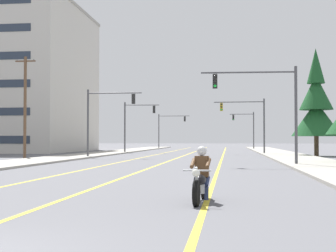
{
  "coord_description": "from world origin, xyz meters",
  "views": [
    {
      "loc": [
        4.24,
        -6.02,
        1.64
      ],
      "look_at": [
        1.4,
        16.87,
        2.27
      ],
      "focal_mm": 52.45,
      "sensor_mm": 36.0,
      "label": 1
    }
  ],
  "objects_px": {
    "traffic_signal_mid_left": "(135,120)",
    "conifer_tree_right_verge_far": "(316,107)",
    "traffic_signal_far_left": "(168,126)",
    "motorcycle_with_rider": "(201,180)",
    "traffic_signal_near_left": "(103,112)",
    "utility_pole_left_near": "(25,105)",
    "traffic_signal_near_right": "(267,99)",
    "traffic_signal_mid_right": "(249,117)",
    "traffic_signal_far_right": "(247,125)"
  },
  "relations": [
    {
      "from": "traffic_signal_near_left",
      "to": "utility_pole_left_near",
      "type": "relative_size",
      "value": 0.69
    },
    {
      "from": "traffic_signal_near_left",
      "to": "traffic_signal_far_left",
      "type": "relative_size",
      "value": 1.0
    },
    {
      "from": "traffic_signal_near_right",
      "to": "traffic_signal_mid_right",
      "type": "xyz_separation_m",
      "value": [
        -0.12,
        24.35,
        -0.02
      ]
    },
    {
      "from": "utility_pole_left_near",
      "to": "conifer_tree_right_verge_far",
      "type": "relative_size",
      "value": 0.85
    },
    {
      "from": "traffic_signal_far_left",
      "to": "conifer_tree_right_verge_far",
      "type": "relative_size",
      "value": 0.58
    },
    {
      "from": "motorcycle_with_rider",
      "to": "utility_pole_left_near",
      "type": "bearing_deg",
      "value": 120.98
    },
    {
      "from": "traffic_signal_near_left",
      "to": "traffic_signal_far_left",
      "type": "xyz_separation_m",
      "value": [
        0.5,
        43.5,
        0.03
      ]
    },
    {
      "from": "motorcycle_with_rider",
      "to": "traffic_signal_near_left",
      "type": "height_order",
      "value": "traffic_signal_near_left"
    },
    {
      "from": "traffic_signal_near_left",
      "to": "utility_pole_left_near",
      "type": "xyz_separation_m",
      "value": [
        -6.58,
        -2.01,
        0.57
      ]
    },
    {
      "from": "traffic_signal_near_right",
      "to": "traffic_signal_mid_left",
      "type": "xyz_separation_m",
      "value": [
        -13.78,
        27.74,
        -0.1
      ]
    },
    {
      "from": "traffic_signal_near_left",
      "to": "utility_pole_left_near",
      "type": "bearing_deg",
      "value": -162.99
    },
    {
      "from": "conifer_tree_right_verge_far",
      "to": "traffic_signal_mid_right",
      "type": "bearing_deg",
      "value": 136.06
    },
    {
      "from": "utility_pole_left_near",
      "to": "traffic_signal_far_right",
      "type": "bearing_deg",
      "value": 62.87
    },
    {
      "from": "traffic_signal_far_left",
      "to": "conifer_tree_right_verge_far",
      "type": "xyz_separation_m",
      "value": [
        19.31,
        -37.51,
        0.72
      ]
    },
    {
      "from": "traffic_signal_near_right",
      "to": "conifer_tree_right_verge_far",
      "type": "xyz_separation_m",
      "value": [
        6.12,
        18.34,
        0.7
      ]
    },
    {
      "from": "traffic_signal_mid_right",
      "to": "conifer_tree_right_verge_far",
      "type": "xyz_separation_m",
      "value": [
        6.24,
        -6.01,
        0.71
      ]
    },
    {
      "from": "traffic_signal_mid_left",
      "to": "conifer_tree_right_verge_far",
      "type": "height_order",
      "value": "conifer_tree_right_verge_far"
    },
    {
      "from": "motorcycle_with_rider",
      "to": "traffic_signal_near_left",
      "type": "xyz_separation_m",
      "value": [
        -10.55,
        30.56,
        3.52
      ]
    },
    {
      "from": "motorcycle_with_rider",
      "to": "conifer_tree_right_verge_far",
      "type": "xyz_separation_m",
      "value": [
        9.26,
        36.55,
        4.27
      ]
    },
    {
      "from": "traffic_signal_near_left",
      "to": "traffic_signal_far_right",
      "type": "relative_size",
      "value": 1.0
    },
    {
      "from": "traffic_signal_near_right",
      "to": "traffic_signal_near_left",
      "type": "height_order",
      "value": "same"
    },
    {
      "from": "traffic_signal_mid_right",
      "to": "traffic_signal_mid_left",
      "type": "distance_m",
      "value": 14.08
    },
    {
      "from": "traffic_signal_near_right",
      "to": "traffic_signal_far_left",
      "type": "bearing_deg",
      "value": 103.29
    },
    {
      "from": "traffic_signal_mid_right",
      "to": "utility_pole_left_near",
      "type": "bearing_deg",
      "value": -145.18
    },
    {
      "from": "traffic_signal_mid_right",
      "to": "traffic_signal_far_right",
      "type": "height_order",
      "value": "same"
    },
    {
      "from": "traffic_signal_near_left",
      "to": "traffic_signal_far_right",
      "type": "height_order",
      "value": "same"
    },
    {
      "from": "traffic_signal_near_left",
      "to": "utility_pole_left_near",
      "type": "distance_m",
      "value": 6.91
    },
    {
      "from": "traffic_signal_near_right",
      "to": "traffic_signal_far_left",
      "type": "relative_size",
      "value": 1.0
    },
    {
      "from": "traffic_signal_mid_right",
      "to": "traffic_signal_far_left",
      "type": "bearing_deg",
      "value": 112.54
    },
    {
      "from": "traffic_signal_near_left",
      "to": "traffic_signal_mid_left",
      "type": "xyz_separation_m",
      "value": [
        -0.09,
        15.39,
        -0.05
      ]
    },
    {
      "from": "traffic_signal_mid_right",
      "to": "traffic_signal_near_left",
      "type": "bearing_deg",
      "value": -138.51
    },
    {
      "from": "motorcycle_with_rider",
      "to": "traffic_signal_mid_right",
      "type": "bearing_deg",
      "value": 85.95
    },
    {
      "from": "traffic_signal_near_left",
      "to": "traffic_signal_far_right",
      "type": "bearing_deg",
      "value": 69.75
    },
    {
      "from": "traffic_signal_mid_left",
      "to": "utility_pole_left_near",
      "type": "distance_m",
      "value": 18.58
    },
    {
      "from": "motorcycle_with_rider",
      "to": "traffic_signal_far_left",
      "type": "distance_m",
      "value": 74.82
    },
    {
      "from": "traffic_signal_mid_left",
      "to": "traffic_signal_mid_right",
      "type": "bearing_deg",
      "value": -13.92
    },
    {
      "from": "utility_pole_left_near",
      "to": "conifer_tree_right_verge_far",
      "type": "xyz_separation_m",
      "value": [
        26.39,
        8.0,
        0.19
      ]
    },
    {
      "from": "traffic_signal_near_right",
      "to": "utility_pole_left_near",
      "type": "height_order",
      "value": "utility_pole_left_near"
    },
    {
      "from": "motorcycle_with_rider",
      "to": "traffic_signal_near_left",
      "type": "bearing_deg",
      "value": 109.05
    },
    {
      "from": "traffic_signal_mid_right",
      "to": "motorcycle_with_rider",
      "type": "bearing_deg",
      "value": -94.05
    },
    {
      "from": "traffic_signal_near_left",
      "to": "traffic_signal_mid_right",
      "type": "relative_size",
      "value": 1.0
    },
    {
      "from": "traffic_signal_near_right",
      "to": "traffic_signal_far_left",
      "type": "distance_m",
      "value": 57.39
    },
    {
      "from": "utility_pole_left_near",
      "to": "traffic_signal_near_left",
      "type": "bearing_deg",
      "value": 17.01
    },
    {
      "from": "motorcycle_with_rider",
      "to": "utility_pole_left_near",
      "type": "relative_size",
      "value": 0.24
    },
    {
      "from": "traffic_signal_far_left",
      "to": "motorcycle_with_rider",
      "type": "bearing_deg",
      "value": -82.27
    },
    {
      "from": "traffic_signal_far_right",
      "to": "traffic_signal_far_left",
      "type": "height_order",
      "value": "same"
    },
    {
      "from": "traffic_signal_mid_left",
      "to": "utility_pole_left_near",
      "type": "height_order",
      "value": "utility_pole_left_near"
    },
    {
      "from": "traffic_signal_near_right",
      "to": "conifer_tree_right_verge_far",
      "type": "bearing_deg",
      "value": 71.54
    },
    {
      "from": "traffic_signal_near_left",
      "to": "conifer_tree_right_verge_far",
      "type": "distance_m",
      "value": 20.71
    },
    {
      "from": "traffic_signal_near_right",
      "to": "traffic_signal_near_left",
      "type": "bearing_deg",
      "value": 137.94
    }
  ]
}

